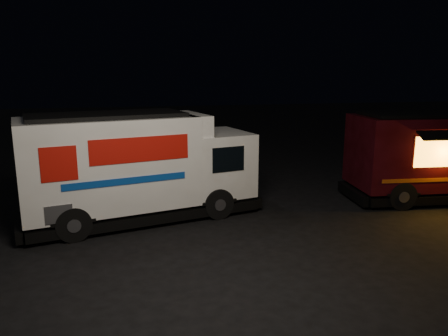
% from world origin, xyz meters
% --- Properties ---
extents(ground, '(80.00, 80.00, 0.00)m').
position_xyz_m(ground, '(0.00, 0.00, 0.00)').
color(ground, black).
rests_on(ground, ground).
extents(white_truck, '(6.75, 3.59, 2.91)m').
position_xyz_m(white_truck, '(-1.18, 1.50, 1.46)').
color(white_truck, white).
rests_on(white_truck, ground).
extents(red_truck, '(6.04, 2.70, 2.73)m').
position_xyz_m(red_truck, '(8.03, 1.36, 1.36)').
color(red_truck, '#3B0A12').
rests_on(red_truck, ground).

